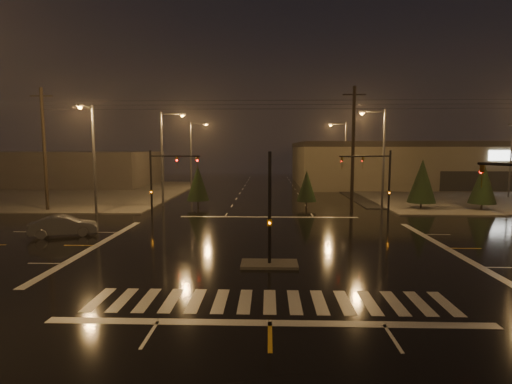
{
  "coord_description": "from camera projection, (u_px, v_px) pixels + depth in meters",
  "views": [
    {
      "loc": [
        -0.07,
        -24.53,
        6.15
      ],
      "look_at": [
        -0.97,
        4.32,
        3.0
      ],
      "focal_mm": 28.0,
      "sensor_mm": 36.0,
      "label": 1
    }
  ],
  "objects": [
    {
      "name": "streetlight_3",
      "position": [
        381.0,
        152.0,
        39.97
      ],
      "size": [
        2.77,
        0.32,
        10.0
      ],
      "color": "#38383A",
      "rests_on": "ground"
    },
    {
      "name": "conifer_1",
      "position": [
        483.0,
        183.0,
        39.65
      ],
      "size": [
        2.62,
        2.62,
        4.8
      ],
      "color": "black",
      "rests_on": "ground"
    },
    {
      "name": "streetlight_4",
      "position": [
        343.0,
        151.0,
        59.84
      ],
      "size": [
        2.77,
        0.32,
        10.0
      ],
      "color": "#38383A",
      "rests_on": "ground"
    },
    {
      "name": "utility_pole_1",
      "position": [
        353.0,
        149.0,
        38.04
      ],
      "size": [
        2.2,
        0.32,
        12.0
      ],
      "color": "black",
      "rests_on": "ground"
    },
    {
      "name": "streetlight_2",
      "position": [
        193.0,
        151.0,
        58.54
      ],
      "size": [
        2.77,
        0.32,
        10.0
      ],
      "color": "#38383A",
      "rests_on": "ground"
    },
    {
      "name": "conifer_4",
      "position": [
        307.0,
        186.0,
        41.27
      ],
      "size": [
        2.05,
        2.05,
        3.9
      ],
      "color": "black",
      "rests_on": "ground"
    },
    {
      "name": "streetlight_1",
      "position": [
        165.0,
        152.0,
        42.64
      ],
      "size": [
        2.77,
        0.32,
        10.0
      ],
      "color": "#38383A",
      "rests_on": "ground"
    },
    {
      "name": "median_island",
      "position": [
        269.0,
        264.0,
        21.06
      ],
      "size": [
        3.0,
        1.6,
        0.15
      ],
      "primitive_type": "cube",
      "color": "#45433E",
      "rests_on": "ground"
    },
    {
      "name": "car_crossing",
      "position": [
        64.0,
        226.0,
        28.13
      ],
      "size": [
        4.68,
        2.96,
        1.46
      ],
      "primitive_type": "imported",
      "rotation": [
        0.0,
        0.0,
        1.92
      ],
      "color": "#5B5D62",
      "rests_on": "ground"
    },
    {
      "name": "conifer_0",
      "position": [
        422.0,
        181.0,
        40.33
      ],
      "size": [
        2.81,
        2.81,
        5.09
      ],
      "color": "black",
      "rests_on": "ground"
    },
    {
      "name": "signal_mast_median",
      "position": [
        270.0,
        193.0,
        21.58
      ],
      "size": [
        0.25,
        4.59,
        6.0
      ],
      "color": "black",
      "rests_on": "ground"
    },
    {
      "name": "signal_mast_ne",
      "position": [
        379.0,
        176.0,
        34.41
      ],
      "size": [
        4.84,
        1.86,
        6.0
      ],
      "color": "black",
      "rests_on": "ground"
    },
    {
      "name": "sidewalk_nw",
      "position": [
        55.0,
        192.0,
        55.77
      ],
      "size": [
        36.0,
        36.0,
        0.12
      ],
      "primitive_type": "cube",
      "color": "#45433E",
      "rests_on": "ground"
    },
    {
      "name": "stop_bar_far",
      "position": [
        269.0,
        217.0,
        35.97
      ],
      "size": [
        16.0,
        0.5,
        0.01
      ],
      "primitive_type": "cube",
      "color": "beige",
      "rests_on": "ground"
    },
    {
      "name": "sidewalk_ne",
      "position": [
        491.0,
        194.0,
        53.92
      ],
      "size": [
        36.0,
        36.0,
        0.12
      ],
      "primitive_type": "cube",
      "color": "#45433E",
      "rests_on": "ground"
    },
    {
      "name": "utility_pole_0",
      "position": [
        44.0,
        149.0,
        38.97
      ],
      "size": [
        2.2,
        0.32,
        12.0
      ],
      "color": "black",
      "rests_on": "ground"
    },
    {
      "name": "conifer_3",
      "position": [
        198.0,
        183.0,
        41.92
      ],
      "size": [
        2.36,
        2.36,
        4.39
      ],
      "color": "black",
      "rests_on": "ground"
    },
    {
      "name": "retail_building",
      "position": [
        470.0,
        162.0,
        69.24
      ],
      "size": [
        60.2,
        28.3,
        7.2
      ],
      "color": "brown",
      "rests_on": "ground"
    },
    {
      "name": "streetlight_5",
      "position": [
        92.0,
        152.0,
        36.02
      ],
      "size": [
        0.32,
        2.77,
        10.0
      ],
      "color": "#38383A",
      "rests_on": "ground"
    },
    {
      "name": "signal_mast_nw",
      "position": [
        161.0,
        176.0,
        35.0
      ],
      "size": [
        4.84,
        1.86,
        6.0
      ],
      "color": "black",
      "rests_on": "ground"
    },
    {
      "name": "commercial_block",
      "position": [
        62.0,
        168.0,
        67.55
      ],
      "size": [
        30.0,
        18.0,
        5.6
      ],
      "primitive_type": "cube",
      "color": "#403A38",
      "rests_on": "ground"
    },
    {
      "name": "stop_bar_near",
      "position": [
        270.0,
        323.0,
        14.11
      ],
      "size": [
        16.0,
        0.5,
        0.01
      ],
      "primitive_type": "cube",
      "color": "beige",
      "rests_on": "ground"
    },
    {
      "name": "crosswalk",
      "position": [
        270.0,
        301.0,
        16.1
      ],
      "size": [
        15.0,
        2.6,
        0.01
      ],
      "primitive_type": "cube",
      "color": "beige",
      "rests_on": "ground"
    },
    {
      "name": "ground",
      "position": [
        269.0,
        247.0,
        25.04
      ],
      "size": [
        140.0,
        140.0,
        0.0
      ],
      "primitive_type": "plane",
      "color": "black",
      "rests_on": "ground"
    }
  ]
}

